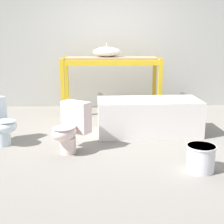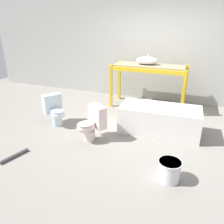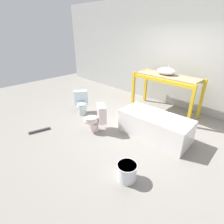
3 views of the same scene
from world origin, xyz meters
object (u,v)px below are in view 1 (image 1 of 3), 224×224
(toilet_far, at_px, (70,127))
(bucket_white, at_px, (201,158))
(sink_basin, at_px, (107,52))
(bathtub_main, at_px, (148,114))

(toilet_far, relative_size, bucket_white, 1.96)
(sink_basin, distance_m, bathtub_main, 1.77)
(bathtub_main, height_order, toilet_far, toilet_far)
(toilet_far, height_order, bucket_white, toilet_far)
(bathtub_main, relative_size, toilet_far, 2.43)
(toilet_far, distance_m, bucket_white, 1.68)
(sink_basin, height_order, bucket_white, sink_basin)
(bathtub_main, bearing_deg, bucket_white, -76.72)
(toilet_far, xyz_separation_m, bucket_white, (1.53, -0.66, -0.18))
(sink_basin, height_order, bathtub_main, sink_basin)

